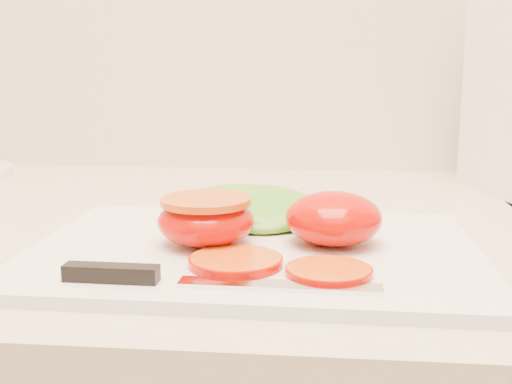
{
  "coord_description": "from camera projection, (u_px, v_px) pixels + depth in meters",
  "views": [
    {
      "loc": [
        -0.05,
        1.01,
        1.09
      ],
      "look_at": [
        -0.11,
        1.55,
        0.99
      ],
      "focal_mm": 45.0,
      "sensor_mm": 36.0,
      "label": 1
    }
  ],
  "objects": [
    {
      "name": "lettuce_leaf_0",
      "position": [
        248.0,
        209.0,
        0.63
      ],
      "size": [
        0.16,
        0.11,
        0.03
      ],
      "primitive_type": "ellipsoid",
      "rotation": [
        0.0,
        0.0,
        0.04
      ],
      "color": "#5EAD2D",
      "rests_on": "cutting_board"
    },
    {
      "name": "knife",
      "position": [
        176.0,
        278.0,
        0.45
      ],
      "size": [
        0.23,
        0.02,
        0.01
      ],
      "rotation": [
        0.0,
        0.0,
        -0.02
      ],
      "color": "silver",
      "rests_on": "cutting_board"
    },
    {
      "name": "cutting_board",
      "position": [
        255.0,
        251.0,
        0.55
      ],
      "size": [
        0.38,
        0.28,
        0.01
      ],
      "primitive_type": "cube",
      "rotation": [
        0.0,
        0.0,
        -0.01
      ],
      "color": "silver",
      "rests_on": "counter"
    },
    {
      "name": "tomato_slice_1",
      "position": [
        329.0,
        271.0,
        0.47
      ],
      "size": [
        0.06,
        0.06,
        0.01
      ],
      "primitive_type": "cylinder",
      "color": "#D95B08",
      "rests_on": "cutting_board"
    },
    {
      "name": "tomato_half_dome",
      "position": [
        334.0,
        218.0,
        0.55
      ],
      "size": [
        0.08,
        0.08,
        0.05
      ],
      "primitive_type": "ellipsoid",
      "color": "#D00800",
      "rests_on": "cutting_board"
    },
    {
      "name": "tomato_slice_0",
      "position": [
        236.0,
        261.0,
        0.49
      ],
      "size": [
        0.07,
        0.07,
        0.01
      ],
      "primitive_type": "cylinder",
      "color": "#D95B08",
      "rests_on": "cutting_board"
    },
    {
      "name": "tomato_half_cut",
      "position": [
        206.0,
        219.0,
        0.55
      ],
      "size": [
        0.08,
        0.08,
        0.04
      ],
      "color": "#D00800",
      "rests_on": "cutting_board"
    },
    {
      "name": "lettuce_leaf_1",
      "position": [
        297.0,
        212.0,
        0.63
      ],
      "size": [
        0.12,
        0.1,
        0.02
      ],
      "primitive_type": "ellipsoid",
      "rotation": [
        0.0,
        0.0,
        0.39
      ],
      "color": "#5EAD2D",
      "rests_on": "cutting_board"
    }
  ]
}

